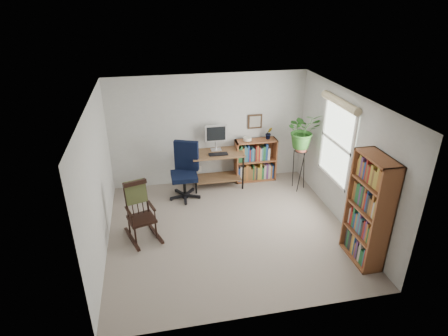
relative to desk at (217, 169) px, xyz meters
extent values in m
cube|color=gray|center=(-0.12, -1.70, -0.40)|extent=(4.20, 4.00, 0.00)
cube|color=silver|center=(-0.12, -1.70, 2.00)|extent=(4.20, 4.00, 0.00)
cube|color=beige|center=(-0.12, 0.30, 0.80)|extent=(4.20, 0.00, 2.40)
cube|color=beige|center=(-0.12, -3.70, 0.80)|extent=(4.20, 0.00, 2.40)
cube|color=beige|center=(-2.22, -1.70, 0.80)|extent=(0.00, 4.00, 2.40)
cube|color=beige|center=(1.98, -1.70, 0.80)|extent=(0.00, 4.00, 2.40)
cube|color=black|center=(0.00, -0.12, 0.41)|extent=(0.40, 0.15, 0.02)
imported|color=#2A5F21|center=(1.68, -0.48, 1.30)|extent=(1.69, 1.88, 1.46)
imported|color=#2A5F21|center=(1.17, 0.13, 0.62)|extent=(0.13, 0.24, 0.11)
camera|label=1|loc=(-1.31, -7.17, 3.53)|focal=30.00mm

